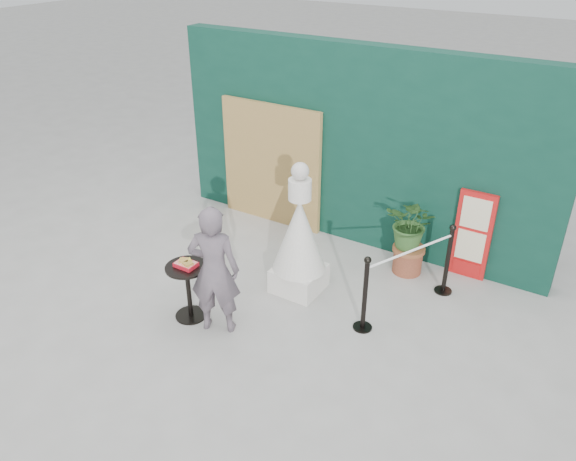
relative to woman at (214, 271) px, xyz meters
The scene contains 10 objects.
ground 0.93m from the woman, 23.33° to the right, with size 60.00×60.00×0.00m, color #ADAAA5.
back_wall 3.08m from the woman, 82.72° to the left, with size 6.00×0.30×3.00m, color #0B3227.
bamboo_fence 2.96m from the woman, 110.15° to the left, with size 1.80×0.08×2.00m, color tan.
woman is the anchor object (origin of this frame).
menu_board 3.61m from the woman, 50.72° to the left, with size 0.50×0.07×1.30m.
statue 1.32m from the woman, 71.37° to the left, with size 0.72×0.72×1.86m.
cafe_table 0.55m from the woman, behind, with size 0.52×0.52×0.75m.
food_basket 0.44m from the woman, behind, with size 0.26×0.19×0.11m.
planter 2.89m from the woman, 58.08° to the left, with size 0.68×0.59×1.16m.
stanchion_barrier 2.45m from the woman, 40.72° to the left, with size 0.84×1.54×1.03m.
Camera 1 is at (3.28, -4.10, 4.42)m, focal length 35.00 mm.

